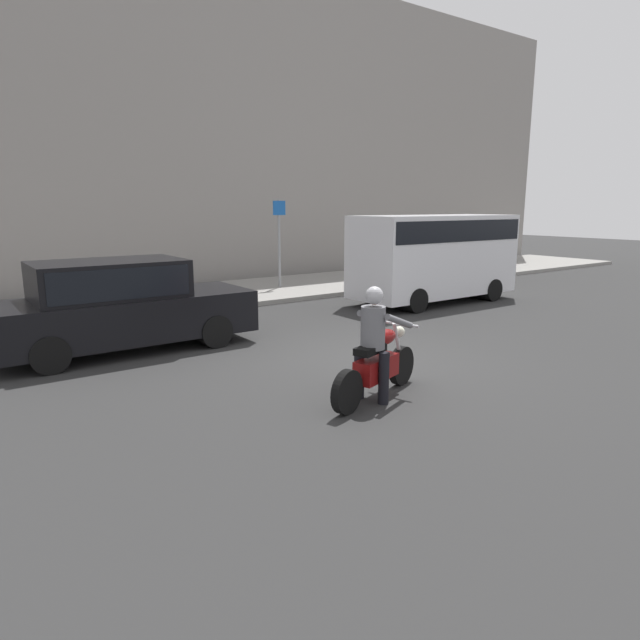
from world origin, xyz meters
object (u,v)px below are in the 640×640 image
(motorcycle_with_rider_gray, at_px, (376,353))
(parked_van_white, at_px, (434,252))
(street_sign_post, at_px, (279,235))
(parked_sedan_black, at_px, (119,305))

(motorcycle_with_rider_gray, distance_m, parked_van_white, 8.38)
(motorcycle_with_rider_gray, relative_size, parked_van_white, 0.41)
(motorcycle_with_rider_gray, height_order, parked_van_white, parked_van_white)
(parked_van_white, bearing_deg, street_sign_post, 120.03)
(motorcycle_with_rider_gray, bearing_deg, parked_sedan_black, 114.46)
(street_sign_post, bearing_deg, parked_van_white, -59.97)
(street_sign_post, bearing_deg, parked_sedan_black, -144.04)
(motorcycle_with_rider_gray, xyz_separation_m, parked_van_white, (6.62, 5.07, 0.75))
(parked_van_white, relative_size, parked_sedan_black, 1.05)
(parked_sedan_black, xyz_separation_m, street_sign_post, (6.32, 4.59, 0.90))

